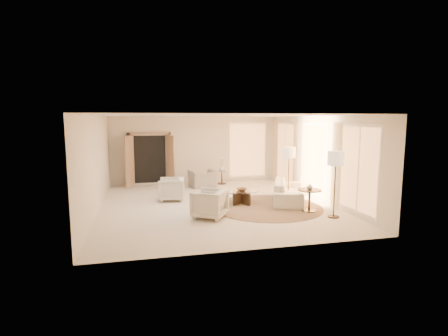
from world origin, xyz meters
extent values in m
cube|color=beige|center=(0.00, 0.00, -0.01)|extent=(7.00, 8.00, 0.02)
cube|color=white|center=(0.00, 0.00, 2.80)|extent=(7.00, 8.00, 0.02)
cube|color=beige|center=(0.00, 4.00, 1.40)|extent=(7.00, 0.04, 2.80)
cube|color=beige|center=(0.00, -4.00, 1.40)|extent=(7.00, 0.04, 2.80)
cube|color=beige|center=(-3.50, 0.00, 1.40)|extent=(0.04, 8.00, 2.80)
cube|color=beige|center=(3.50, 0.00, 1.40)|extent=(0.04, 8.00, 2.80)
cube|color=tan|center=(-1.90, 3.89, 1.08)|extent=(1.80, 0.12, 2.16)
cube|color=tan|center=(-2.70, 3.62, 1.03)|extent=(0.35, 0.66, 2.00)
cube|color=tan|center=(-1.10, 3.62, 1.03)|extent=(0.35, 0.66, 2.00)
cylinder|color=#452F1F|center=(1.49, -0.72, 0.01)|extent=(3.87, 3.87, 0.01)
imported|color=beige|center=(2.45, -0.15, 0.34)|extent=(1.75, 2.49, 0.68)
imported|color=beige|center=(-1.29, 0.89, 0.41)|extent=(0.86, 0.91, 0.83)
imported|color=beige|center=(-0.44, -1.45, 0.43)|extent=(1.11, 1.12, 0.86)
imported|color=gray|center=(0.12, 2.89, 0.44)|extent=(1.11, 0.84, 0.88)
cube|color=black|center=(0.85, -0.10, 0.19)|extent=(0.38, 0.83, 0.38)
cube|color=black|center=(0.85, -0.10, 0.19)|extent=(0.70, 0.62, 0.38)
cylinder|color=white|center=(0.85, -0.10, 0.41)|extent=(1.40, 1.40, 0.02)
cylinder|color=black|center=(2.54, -1.46, 0.02)|extent=(0.43, 0.43, 0.03)
cylinder|color=black|center=(2.54, -1.46, 0.32)|extent=(0.06, 0.06, 0.62)
cylinder|color=black|center=(2.54, -1.46, 0.64)|extent=(0.69, 0.69, 0.03)
cylinder|color=black|center=(1.01, 3.40, 0.01)|extent=(0.35, 0.35, 0.03)
cylinder|color=black|center=(1.01, 3.40, 0.26)|extent=(0.05, 0.05, 0.50)
cylinder|color=white|center=(1.01, 3.40, 0.52)|extent=(0.46, 0.46, 0.03)
cylinder|color=black|center=(2.68, 0.40, 0.02)|extent=(0.30, 0.30, 0.03)
cylinder|color=black|center=(2.68, 0.40, 0.74)|extent=(0.03, 0.03, 1.48)
cylinder|color=beige|center=(2.68, 0.40, 1.56)|extent=(0.42, 0.42, 0.36)
cylinder|color=black|center=(2.90, -2.19, 0.02)|extent=(0.31, 0.31, 0.03)
cylinder|color=black|center=(2.90, -2.19, 0.78)|extent=(0.03, 0.03, 1.55)
cylinder|color=beige|center=(2.90, -2.19, 1.64)|extent=(0.44, 0.44, 0.38)
imported|color=brown|center=(0.85, -0.10, 0.46)|extent=(0.35, 0.35, 0.08)
imported|color=silver|center=(2.54, -1.46, 0.74)|extent=(0.21, 0.21, 0.18)
imported|color=silver|center=(1.01, 3.40, 0.66)|extent=(0.27, 0.27, 0.26)
camera|label=1|loc=(-2.17, -10.62, 2.69)|focal=28.00mm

